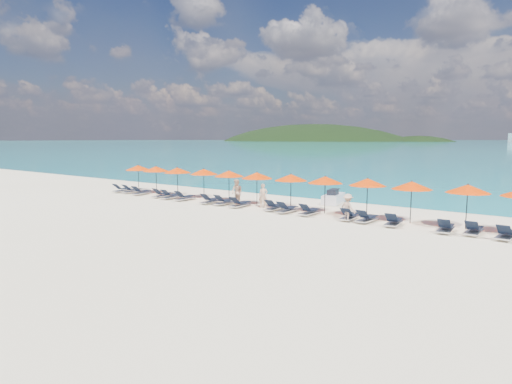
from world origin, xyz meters
The scene contains 36 objects.
ground centered at (0.00, 0.00, 0.00)m, with size 1400.00×1400.00×0.00m, color beige.
headland_main centered at (-300.00, 540.00, -38.00)m, with size 374.00×242.00×126.50m.
headland_small centered at (-150.00, 560.00, -35.00)m, with size 162.00×126.00×85.50m.
jetski centered at (2.37, 8.73, 0.40)m, with size 1.57×2.87×0.97m.
beachgoer_a centered at (-0.43, 4.35, 0.78)m, with size 0.57×0.37×1.56m, color tan.
beachgoer_b centered at (-2.57, 4.29, 0.87)m, with size 0.85×0.49×1.74m, color tan.
beachgoer_c centered at (5.84, 3.45, 0.75)m, with size 0.97×0.45×1.49m, color tan.
umbrella_0 centered at (-13.79, 4.98, 2.02)m, with size 2.10×2.10×2.28m.
umbrella_1 centered at (-11.43, 4.89, 2.02)m, with size 2.10×2.10×2.28m.
umbrella_2 centered at (-8.96, 4.90, 2.02)m, with size 2.10×2.10×2.28m.
umbrella_3 centered at (-6.36, 5.08, 2.02)m, with size 2.10×2.10×2.28m.
umbrella_4 centered at (-3.73, 4.85, 2.02)m, with size 2.10×2.10×2.28m.
umbrella_5 centered at (-1.28, 4.82, 2.02)m, with size 2.10×2.10×2.28m.
umbrella_6 centered at (1.28, 4.95, 2.02)m, with size 2.10×2.10×2.28m.
umbrella_7 centered at (3.71, 4.88, 2.02)m, with size 2.10×2.10×2.28m.
umbrella_8 centered at (6.25, 5.09, 2.02)m, with size 2.10×2.10×2.28m.
umbrella_9 centered at (8.74, 4.90, 2.02)m, with size 2.10×2.10×2.28m.
umbrella_10 centered at (11.40, 4.99, 2.02)m, with size 2.10×2.10×2.28m.
lounger_0 centered at (-14.50, 3.85, 0.24)m, with size 0.69×1.72×0.66m.
lounger_1 centered at (-13.34, 3.94, 0.24)m, with size 0.62×1.70×0.66m.
lounger_2 centered at (-11.92, 3.75, 0.24)m, with size 0.78×1.75×0.66m.
lounger_3 centered at (-9.37, 3.71, 0.24)m, with size 0.64×1.71×0.66m.
lounger_4 centered at (-8.26, 3.56, 0.24)m, with size 0.73×1.74×0.66m.
lounger_5 centered at (-6.88, 3.64, 0.24)m, with size 0.64×1.71×0.66m.
lounger_6 centered at (-4.38, 3.63, 0.24)m, with size 0.72×1.73×0.66m.
lounger_7 centered at (-3.22, 3.75, 0.24)m, with size 0.65×1.71×0.66m.
lounger_8 centered at (-1.79, 3.62, 0.24)m, with size 0.64×1.71×0.66m.
lounger_9 centered at (0.73, 3.92, 0.24)m, with size 0.75×1.74×0.66m.
lounger_10 centered at (1.82, 3.71, 0.24)m, with size 0.66×1.71×0.66m.
lounger_11 centered at (3.29, 3.80, 0.24)m, with size 0.64×1.71×0.66m.
lounger_12 centered at (5.79, 3.82, 0.24)m, with size 0.75×1.74×0.66m.
lounger_13 centered at (6.83, 3.75, 0.24)m, with size 0.77×1.75×0.66m.
lounger_14 centered at (8.28, 3.70, 0.24)m, with size 0.76×1.75×0.66m.
lounger_15 centered at (10.78, 3.67, 0.24)m, with size 0.74×1.74×0.66m.
lounger_16 centered at (11.95, 3.93, 0.24)m, with size 0.64×1.71×0.66m.
lounger_17 centered at (13.29, 3.78, 0.24)m, with size 0.79×1.75×0.66m.
Camera 1 is at (15.46, -17.76, 4.46)m, focal length 30.00 mm.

